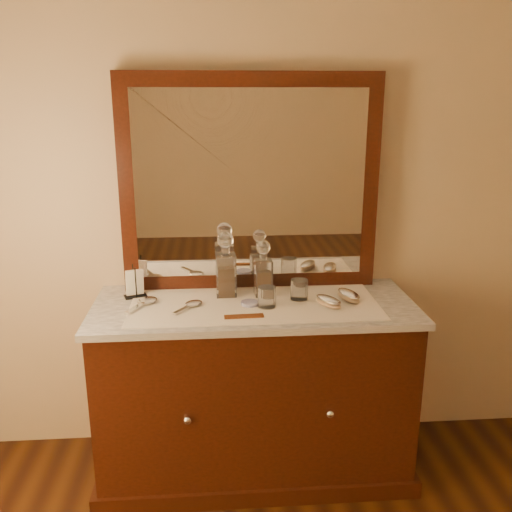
# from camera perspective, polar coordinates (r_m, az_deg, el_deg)

# --- Properties ---
(dresser_cabinet) EXTENTS (1.40, 0.55, 0.82)m
(dresser_cabinet) POSITION_cam_1_polar(r_m,az_deg,el_deg) (2.65, -0.18, -13.86)
(dresser_cabinet) COLOR black
(dresser_cabinet) RESTS_ON floor
(dresser_plinth) EXTENTS (1.46, 0.59, 0.08)m
(dresser_plinth) POSITION_cam_1_polar(r_m,az_deg,el_deg) (2.85, -0.17, -20.30)
(dresser_plinth) COLOR black
(dresser_plinth) RESTS_ON floor
(knob_left) EXTENTS (0.04, 0.04, 0.04)m
(knob_left) POSITION_cam_1_polar(r_m,az_deg,el_deg) (2.38, -7.15, -16.61)
(knob_left) COLOR silver
(knob_left) RESTS_ON dresser_cabinet
(knob_right) EXTENTS (0.04, 0.04, 0.04)m
(knob_right) POSITION_cam_1_polar(r_m,az_deg,el_deg) (2.43, 7.73, -15.98)
(knob_right) COLOR silver
(knob_right) RESTS_ON dresser_cabinet
(marble_top) EXTENTS (1.44, 0.59, 0.03)m
(marble_top) POSITION_cam_1_polar(r_m,az_deg,el_deg) (2.46, -0.18, -5.28)
(marble_top) COLOR white
(marble_top) RESTS_ON dresser_cabinet
(mirror_frame) EXTENTS (1.20, 0.08, 1.00)m
(mirror_frame) POSITION_cam_1_polar(r_m,az_deg,el_deg) (2.57, -0.62, 7.52)
(mirror_frame) COLOR black
(mirror_frame) RESTS_ON marble_top
(mirror_glass) EXTENTS (1.06, 0.01, 0.86)m
(mirror_glass) POSITION_cam_1_polar(r_m,az_deg,el_deg) (2.53, -0.56, 7.41)
(mirror_glass) COLOR white
(mirror_glass) RESTS_ON marble_top
(lace_runner) EXTENTS (1.10, 0.45, 0.00)m
(lace_runner) POSITION_cam_1_polar(r_m,az_deg,el_deg) (2.44, -0.15, -5.08)
(lace_runner) COLOR white
(lace_runner) RESTS_ON marble_top
(pin_dish) EXTENTS (0.09, 0.09, 0.01)m
(pin_dish) POSITION_cam_1_polar(r_m,az_deg,el_deg) (2.43, -0.66, -4.93)
(pin_dish) COLOR white
(pin_dish) RESTS_ON lace_runner
(comb) EXTENTS (0.17, 0.04, 0.01)m
(comb) POSITION_cam_1_polar(r_m,az_deg,el_deg) (2.30, -1.27, -6.30)
(comb) COLOR brown
(comb) RESTS_ON lace_runner
(napkin_rack) EXTENTS (0.11, 0.09, 0.15)m
(napkin_rack) POSITION_cam_1_polar(r_m,az_deg,el_deg) (2.58, -12.52, -2.90)
(napkin_rack) COLOR black
(napkin_rack) RESTS_ON marble_top
(decanter_left) EXTENTS (0.10, 0.10, 0.30)m
(decanter_left) POSITION_cam_1_polar(r_m,az_deg,el_deg) (2.52, -3.17, -1.57)
(decanter_left) COLOR brown
(decanter_left) RESTS_ON lace_runner
(decanter_right) EXTENTS (0.08, 0.08, 0.26)m
(decanter_right) POSITION_cam_1_polar(r_m,az_deg,el_deg) (2.52, 0.76, -1.91)
(decanter_right) COLOR brown
(decanter_right) RESTS_ON lace_runner
(brush_near) EXTENTS (0.13, 0.16, 0.04)m
(brush_near) POSITION_cam_1_polar(r_m,az_deg,el_deg) (2.44, 7.57, -4.71)
(brush_near) COLOR tan
(brush_near) RESTS_ON lace_runner
(brush_far) EXTENTS (0.11, 0.16, 0.04)m
(brush_far) POSITION_cam_1_polar(r_m,az_deg,el_deg) (2.52, 9.64, -4.08)
(brush_far) COLOR tan
(brush_far) RESTS_ON lace_runner
(hand_mirror_outer) EXTENTS (0.14, 0.21, 0.02)m
(hand_mirror_outer) POSITION_cam_1_polar(r_m,az_deg,el_deg) (2.49, -11.49, -4.72)
(hand_mirror_outer) COLOR silver
(hand_mirror_outer) RESTS_ON lace_runner
(hand_mirror_inner) EXTENTS (0.14, 0.18, 0.02)m
(hand_mirror_inner) POSITION_cam_1_polar(r_m,az_deg,el_deg) (2.43, -6.73, -5.05)
(hand_mirror_inner) COLOR silver
(hand_mirror_inner) RESTS_ON lace_runner
(tumblers) EXTENTS (0.24, 0.17, 0.09)m
(tumblers) POSITION_cam_1_polar(r_m,az_deg,el_deg) (2.44, 2.87, -3.88)
(tumblers) COLOR white
(tumblers) RESTS_ON lace_runner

